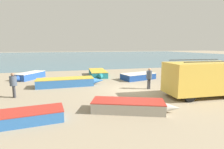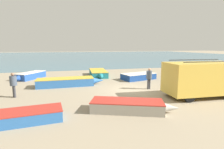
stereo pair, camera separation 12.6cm
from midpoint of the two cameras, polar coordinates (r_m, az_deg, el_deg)
ground_plane at (r=13.52m, az=6.58°, el=-5.00°), size 200.00×200.00×0.00m
sea_water at (r=64.50m, az=-10.04°, el=6.15°), size 120.00×80.00×0.01m
parked_van at (r=12.86m, az=27.49°, el=-1.03°), size 4.85×2.26×2.41m
fishing_rowboat_0 at (r=17.88m, az=9.13°, el=-0.55°), size 4.21×2.50×0.61m
fishing_rowboat_1 at (r=20.14m, az=25.51°, el=-0.38°), size 3.32×3.45×0.53m
fishing_rowboat_2 at (r=8.81m, az=-29.43°, el=-12.22°), size 4.72×1.68×0.52m
fishing_rowboat_3 at (r=15.13m, az=-13.88°, el=-2.36°), size 5.60×1.55×0.68m
fishing_rowboat_4 at (r=19.55m, az=-4.32°, el=0.41°), size 1.90×4.93×0.64m
fishing_rowboat_5 at (r=9.13m, az=6.28°, el=-10.18°), size 4.46×2.51×0.56m
fishing_rowboat_6 at (r=19.67m, az=-25.09°, el=-0.35°), size 2.78×3.67×0.66m
fisherman_1 at (r=12.95m, az=-29.28°, el=-2.34°), size 0.43×0.43×1.63m
fisherman_2 at (r=13.81m, az=12.27°, el=-0.67°), size 0.43×0.43×1.65m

